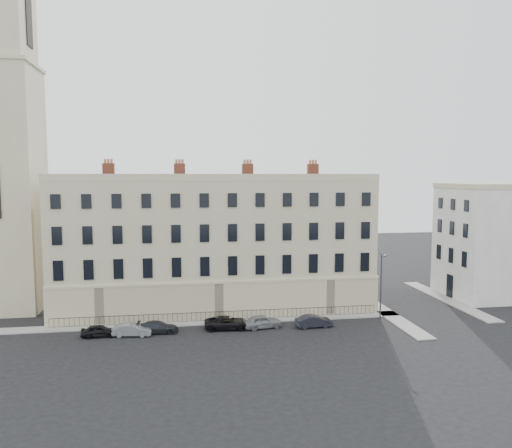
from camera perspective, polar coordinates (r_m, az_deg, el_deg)
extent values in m
plane|color=black|center=(50.60, 3.29, -12.43)|extent=(160.00, 160.00, 0.00)
cube|color=#BBB08B|center=(59.72, -4.76, -2.26)|extent=(36.00, 12.00, 15.00)
cube|color=beige|center=(54.83, -4.24, -8.83)|extent=(36.10, 0.18, 4.00)
cube|color=beige|center=(64.56, 11.61, -6.72)|extent=(0.18, 12.10, 4.00)
cube|color=#BBB08B|center=(53.32, -4.37, 5.31)|extent=(36.00, 0.35, 0.80)
cube|color=#BBB08B|center=(63.00, 11.66, 5.26)|extent=(0.35, 12.00, 0.80)
cube|color=brown|center=(59.50, -16.49, 5.71)|extent=(1.30, 0.70, 2.00)
cube|color=brown|center=(59.00, -8.73, 5.88)|extent=(1.30, 0.70, 2.00)
cube|color=brown|center=(59.57, -0.97, 5.94)|extent=(1.30, 0.70, 2.00)
cube|color=brown|center=(61.20, 6.51, 5.90)|extent=(1.30, 0.70, 2.00)
cube|color=#BBB08B|center=(64.14, -26.91, 3.52)|extent=(8.00, 8.00, 28.00)
cube|color=beige|center=(70.57, 24.97, -1.96)|extent=(10.00, 10.00, 14.00)
cube|color=gray|center=(54.30, -8.44, -11.15)|extent=(48.00, 2.00, 0.12)
cube|color=gray|center=(61.73, 13.71, -9.19)|extent=(2.00, 24.00, 0.12)
cube|color=gray|center=(67.82, 20.95, -8.06)|extent=(2.00, 20.00, 0.12)
cube|color=black|center=(54.58, -4.19, -9.97)|extent=(35.00, 0.04, 0.04)
cube|color=black|center=(54.83, -4.18, -10.87)|extent=(35.00, 0.04, 0.04)
imported|color=black|center=(51.82, -17.45, -11.57)|extent=(3.54, 1.56, 1.19)
imported|color=slate|center=(51.23, -13.96, -11.64)|extent=(3.89, 1.75, 1.24)
imported|color=#1F222A|center=(51.60, -11.16, -11.49)|extent=(4.13, 1.87, 1.17)
imported|color=black|center=(51.94, -3.30, -11.20)|extent=(4.81, 2.45, 1.30)
imported|color=gray|center=(52.15, 0.71, -11.08)|extent=(4.23, 2.26, 1.37)
imported|color=black|center=(52.79, 6.63, -10.97)|extent=(3.92, 1.58, 1.27)
cylinder|color=#333439|center=(56.24, 14.08, -6.88)|extent=(0.15, 0.15, 7.32)
cylinder|color=#333439|center=(54.97, 14.32, -3.40)|extent=(0.32, 1.37, 0.09)
cube|color=#333439|center=(54.36, 14.47, -3.55)|extent=(0.24, 0.48, 0.11)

